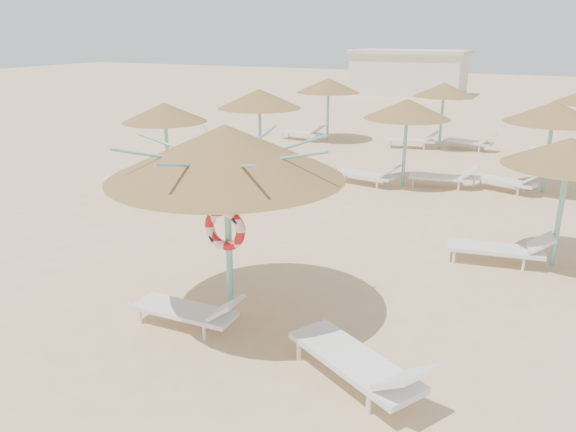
% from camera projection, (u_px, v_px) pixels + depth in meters
% --- Properties ---
extents(ground, '(120.00, 120.00, 0.00)m').
position_uv_depth(ground, '(240.00, 312.00, 9.68)').
color(ground, '#D8B583').
rests_on(ground, ground).
extents(main_palapa, '(3.67, 3.67, 3.29)m').
position_uv_depth(main_palapa, '(226.00, 152.00, 8.51)').
color(main_palapa, '#6FC0B0').
rests_on(main_palapa, ground).
extents(lounger_main_a, '(1.89, 0.61, 0.68)m').
position_uv_depth(lounger_main_a, '(191.00, 310.00, 9.06)').
color(lounger_main_a, silver).
rests_on(lounger_main_a, ground).
extents(lounger_main_b, '(2.32, 1.72, 0.83)m').
position_uv_depth(lounger_main_b, '(362.00, 363.00, 7.49)').
color(lounger_main_b, silver).
rests_on(lounger_main_b, ground).
extents(palapa_field, '(14.72, 13.98, 2.72)m').
position_uv_depth(palapa_field, '(409.00, 104.00, 18.39)').
color(palapa_field, '#6FC0B0').
rests_on(palapa_field, ground).
extents(service_hut, '(8.40, 4.40, 3.25)m').
position_uv_depth(service_hut, '(408.00, 72.00, 41.57)').
color(service_hut, silver).
rests_on(service_hut, ground).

